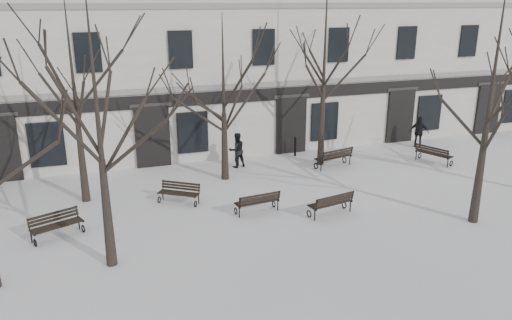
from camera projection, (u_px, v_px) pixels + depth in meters
name	position (u px, v px, depth m)	size (l,w,h in m)	color
ground	(285.00, 223.00, 17.67)	(100.00, 100.00, 0.00)	white
building	(199.00, 38.00, 27.66)	(40.40, 10.20, 11.40)	silver
tree_1	(96.00, 103.00, 13.43)	(5.48, 5.48, 7.83)	black
tree_2	(494.00, 77.00, 16.25)	(5.75, 5.75, 8.21)	black
tree_4	(73.00, 77.00, 18.17)	(5.44, 5.44, 7.77)	black
tree_5	(223.00, 79.00, 20.71)	(4.96, 4.96, 7.08)	black
tree_6	(325.00, 44.00, 22.30)	(6.33, 6.33, 9.05)	black
bench_0	(56.00, 224.00, 16.52)	(1.75, 1.19, 0.84)	black
bench_1	(258.00, 202.00, 18.39)	(1.71, 0.77, 0.83)	black
bench_2	(331.00, 203.00, 18.21)	(1.81, 0.95, 0.87)	black
bench_3	(179.00, 192.00, 19.33)	(1.63, 1.38, 0.81)	black
bench_4	(334.00, 157.00, 23.44)	(1.97, 1.10, 0.94)	black
bench_5	(433.00, 154.00, 24.05)	(1.26, 1.84, 0.88)	black
bollard_a	(238.00, 154.00, 23.71)	(0.14, 0.14, 1.06)	black
bollard_b	(295.00, 146.00, 25.13)	(0.13, 0.13, 1.00)	black
pedestrian_b	(237.00, 167.00, 23.65)	(0.81, 0.63, 1.66)	black
pedestrian_c	(418.00, 147.00, 26.81)	(0.99, 0.41, 1.68)	black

